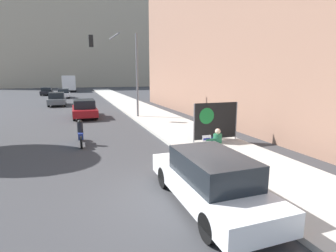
# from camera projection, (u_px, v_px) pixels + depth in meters

# --- Properties ---
(ground_plane) EXTENTS (160.00, 160.00, 0.00)m
(ground_plane) POSITION_uv_depth(u_px,v_px,m) (176.00, 198.00, 7.39)
(ground_plane) COLOR #38383A
(sidewalk_curb) EXTENTS (3.74, 90.00, 0.17)m
(sidewalk_curb) POSITION_uv_depth(u_px,v_px,m) (151.00, 115.00, 22.42)
(sidewalk_curb) COLOR #B7B2A8
(sidewalk_curb) RESTS_ON ground_plane
(building_backdrop_far) EXTENTS (52.00, 12.00, 29.99)m
(building_backdrop_far) POSITION_uv_depth(u_px,v_px,m) (72.00, 36.00, 77.28)
(building_backdrop_far) COLOR tan
(building_backdrop_far) RESTS_ON ground_plane
(seated_protester) EXTENTS (0.91, 0.77, 1.19)m
(seated_protester) POSITION_uv_depth(u_px,v_px,m) (218.00, 143.00, 10.31)
(seated_protester) COLOR #474C56
(seated_protester) RESTS_ON sidewalk_curb
(jogger_on_sidewalk) EXTENTS (0.34, 0.34, 1.79)m
(jogger_on_sidewalk) POSITION_uv_depth(u_px,v_px,m) (197.00, 120.00, 13.79)
(jogger_on_sidewalk) COLOR #756651
(jogger_on_sidewalk) RESTS_ON sidewalk_curb
(protest_banner) EXTENTS (2.45, 0.06, 1.92)m
(protest_banner) POSITION_uv_depth(u_px,v_px,m) (215.00, 121.00, 13.11)
(protest_banner) COLOR slate
(protest_banner) RESTS_ON sidewalk_curb
(traffic_light_pole) EXTENTS (3.62, 3.39, 6.41)m
(traffic_light_pole) POSITION_uv_depth(u_px,v_px,m) (121.00, 61.00, 19.99)
(traffic_light_pole) COLOR slate
(traffic_light_pole) RESTS_ON sidewalk_curb
(parked_car_curbside) EXTENTS (1.72, 4.63, 1.45)m
(parked_car_curbside) POSITION_uv_depth(u_px,v_px,m) (210.00, 180.00, 6.86)
(parked_car_curbside) COLOR white
(parked_car_curbside) RESTS_ON ground_plane
(car_on_road_nearest) EXTENTS (1.86, 4.68, 1.48)m
(car_on_road_nearest) POSITION_uv_depth(u_px,v_px,m) (84.00, 109.00, 21.46)
(car_on_road_nearest) COLOR maroon
(car_on_road_nearest) RESTS_ON ground_plane
(car_on_road_midblock) EXTENTS (1.84, 4.42, 1.51)m
(car_on_road_midblock) POSITION_uv_depth(u_px,v_px,m) (57.00, 99.00, 30.01)
(car_on_road_midblock) COLOR #565B60
(car_on_road_midblock) RESTS_ON ground_plane
(car_on_road_distant) EXTENTS (1.75, 4.26, 1.39)m
(car_on_road_distant) POSITION_uv_depth(u_px,v_px,m) (64.00, 93.00, 40.30)
(car_on_road_distant) COLOR silver
(car_on_road_distant) RESTS_ON ground_plane
(car_on_road_far_lane) EXTENTS (1.85, 4.38, 1.36)m
(car_on_road_far_lane) POSITION_uv_depth(u_px,v_px,m) (47.00, 91.00, 45.95)
(car_on_road_far_lane) COLOR black
(car_on_road_far_lane) RESTS_ON ground_plane
(city_bus_on_road) EXTENTS (2.61, 11.38, 3.40)m
(city_bus_on_road) POSITION_uv_depth(u_px,v_px,m) (69.00, 82.00, 57.79)
(city_bus_on_road) COLOR silver
(city_bus_on_road) RESTS_ON ground_plane
(motorcycle_on_road) EXTENTS (0.28, 2.18, 1.26)m
(motorcycle_on_road) POSITION_uv_depth(u_px,v_px,m) (80.00, 134.00, 13.07)
(motorcycle_on_road) COLOR navy
(motorcycle_on_road) RESTS_ON ground_plane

